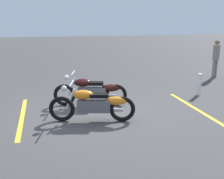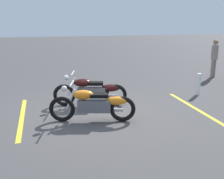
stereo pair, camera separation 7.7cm
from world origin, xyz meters
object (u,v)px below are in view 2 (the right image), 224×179
object	(u,v)px
bystander_near_row	(214,57)
bollard_post	(199,84)
motorcycle_dark_foreground	(92,91)
motorcycle_bright_foreground	(94,104)

from	to	relation	value
bystander_near_row	bollard_post	size ratio (longest dim) A/B	2.20
motorcycle_dark_foreground	bystander_near_row	world-z (taller)	bystander_near_row
bystander_near_row	motorcycle_dark_foreground	bearing A→B (deg)	94.64
motorcycle_dark_foreground	bystander_near_row	distance (m)	6.49
bystander_near_row	bollard_post	distance (m)	3.23
motorcycle_dark_foreground	bystander_near_row	bearing A→B (deg)	-142.68
motorcycle_bright_foreground	motorcycle_dark_foreground	world-z (taller)	same
motorcycle_bright_foreground	motorcycle_dark_foreground	size ratio (longest dim) A/B	1.00
bystander_near_row	motorcycle_bright_foreground	bearing A→B (deg)	103.38
bystander_near_row	bollard_post	bearing A→B (deg)	118.29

